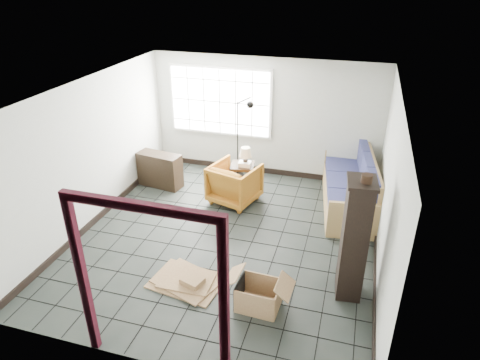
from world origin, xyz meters
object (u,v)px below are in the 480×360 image
(side_table, at_px, (242,169))
(tall_shelf, at_px, (354,239))
(armchair, at_px, (235,181))
(futon_sofa, at_px, (352,189))

(side_table, xyz_separation_m, tall_shelf, (2.36, -2.71, 0.49))
(tall_shelf, bearing_deg, side_table, 125.44)
(side_table, bearing_deg, tall_shelf, -48.97)
(side_table, bearing_deg, armchair, -88.75)
(futon_sofa, bearing_deg, side_table, 167.95)
(armchair, xyz_separation_m, tall_shelf, (2.35, -2.11, 0.48))
(futon_sofa, height_order, armchair, futon_sofa)
(futon_sofa, distance_m, tall_shelf, 2.60)
(armchair, bearing_deg, futon_sofa, -153.19)
(side_table, relative_size, tall_shelf, 0.31)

